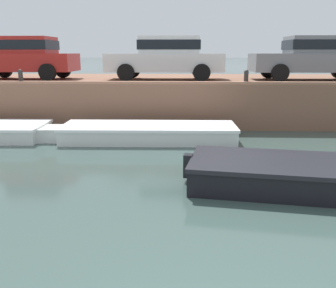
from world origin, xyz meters
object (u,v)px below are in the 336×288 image
car_leftmost_red (25,56)px  mooring_bollard_mid (246,76)px  car_centre_grey (315,56)px  car_left_inner_white (166,56)px  boat_moored_central_white (141,133)px  mooring_bollard_west (21,76)px

car_leftmost_red → mooring_bollard_mid: car_leftmost_red is taller
car_centre_grey → car_left_inner_white: bearing=-180.0°
car_leftmost_red → car_centre_grey: size_ratio=0.87×
car_left_inner_white → car_leftmost_red: bearing=-180.0°
boat_moored_central_white → mooring_bollard_mid: size_ratio=13.17×
car_left_inner_white → car_centre_grey: 5.35m
car_leftmost_red → car_left_inner_white: size_ratio=0.90×
boat_moored_central_white → mooring_bollard_mid: (3.20, 1.74, 1.49)m
car_left_inner_white → mooring_bollard_mid: (2.61, -1.91, -0.61)m
mooring_bollard_west → mooring_bollard_mid: (7.28, 0.00, 0.00)m
boat_moored_central_white → car_leftmost_red: 6.30m
car_left_inner_white → mooring_bollard_mid: car_left_inner_white is taller
car_centre_grey → mooring_bollard_west: bearing=-169.2°
boat_moored_central_white → mooring_bollard_west: size_ratio=13.17×
boat_moored_central_white → car_left_inner_white: 4.25m
mooring_bollard_west → car_centre_grey: bearing=10.8°
boat_moored_central_white → mooring_bollard_west: bearing=156.9°
boat_moored_central_white → car_leftmost_red: size_ratio=1.53×
mooring_bollard_west → boat_moored_central_white: bearing=-23.1°
car_leftmost_red → car_left_inner_white: (5.27, 0.00, 0.00)m
mooring_bollard_west → mooring_bollard_mid: size_ratio=1.00×
car_leftmost_red → mooring_bollard_mid: bearing=-13.6°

